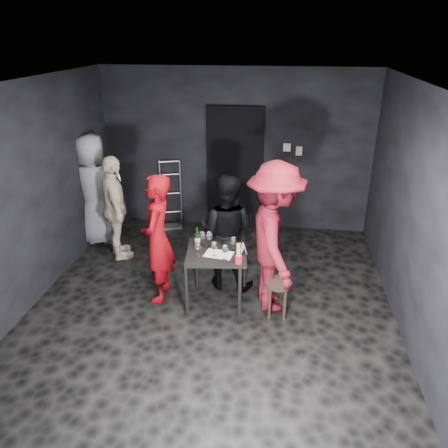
# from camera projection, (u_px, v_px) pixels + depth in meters

# --- Properties ---
(floor) EXTENTS (4.50, 5.00, 0.02)m
(floor) POSITION_uv_depth(u_px,v_px,m) (213.00, 302.00, 5.61)
(floor) COLOR black
(floor) RESTS_ON ground
(ceiling) EXTENTS (4.50, 5.00, 0.02)m
(ceiling) POSITION_uv_depth(u_px,v_px,m) (210.00, 83.00, 4.51)
(ceiling) COLOR silver
(ceiling) RESTS_ON ground
(wall_back) EXTENTS (4.50, 0.04, 2.70)m
(wall_back) POSITION_uv_depth(u_px,v_px,m) (236.00, 151.00, 7.32)
(wall_back) COLOR black
(wall_back) RESTS_ON ground
(wall_front) EXTENTS (4.50, 0.04, 2.70)m
(wall_front) POSITION_uv_depth(u_px,v_px,m) (148.00, 345.00, 2.80)
(wall_front) COLOR black
(wall_front) RESTS_ON ground
(wall_left) EXTENTS (0.04, 5.00, 2.70)m
(wall_left) POSITION_uv_depth(u_px,v_px,m) (30.00, 195.00, 5.34)
(wall_left) COLOR black
(wall_left) RESTS_ON ground
(wall_right) EXTENTS (0.04, 5.00, 2.70)m
(wall_right) POSITION_uv_depth(u_px,v_px,m) (414.00, 215.00, 4.78)
(wall_right) COLOR black
(wall_right) RESTS_ON ground
(doorway) EXTENTS (0.95, 0.10, 2.10)m
(doorway) POSITION_uv_depth(u_px,v_px,m) (235.00, 169.00, 7.39)
(doorway) COLOR black
(doorway) RESTS_ON ground
(wallbox_upper) EXTENTS (0.12, 0.06, 0.12)m
(wallbox_upper) POSITION_uv_depth(u_px,v_px,m) (287.00, 147.00, 7.13)
(wallbox_upper) COLOR #B7B7B2
(wallbox_upper) RESTS_ON wall_back
(wallbox_lower) EXTENTS (0.10, 0.06, 0.14)m
(wallbox_lower) POSITION_uv_depth(u_px,v_px,m) (299.00, 151.00, 7.13)
(wallbox_lower) COLOR #B7B7B2
(wallbox_lower) RESTS_ON wall_back
(hand_truck) EXTENTS (0.40, 0.34, 1.19)m
(hand_truck) POSITION_uv_depth(u_px,v_px,m) (171.00, 214.00, 7.74)
(hand_truck) COLOR #B2B2B7
(hand_truck) RESTS_ON floor
(tasting_table) EXTENTS (0.72, 0.72, 0.75)m
(tasting_table) POSITION_uv_depth(u_px,v_px,m) (217.00, 258.00, 5.34)
(tasting_table) COLOR black
(tasting_table) RESTS_ON floor
(stool) EXTENTS (0.33, 0.33, 0.47)m
(stool) POSITION_uv_depth(u_px,v_px,m) (278.00, 289.00, 5.21)
(stool) COLOR black
(stool) RESTS_ON floor
(server_red) EXTENTS (0.48, 0.70, 1.84)m
(server_red) POSITION_uv_depth(u_px,v_px,m) (157.00, 233.00, 5.38)
(server_red) COLOR maroon
(server_red) RESTS_ON floor
(woman_black) EXTENTS (0.86, 0.58, 1.63)m
(woman_black) POSITION_uv_depth(u_px,v_px,m) (227.00, 230.00, 5.70)
(woman_black) COLOR black
(woman_black) RESTS_ON floor
(man_maroon) EXTENTS (1.01, 1.62, 2.33)m
(man_maroon) POSITION_uv_depth(u_px,v_px,m) (275.00, 220.00, 5.10)
(man_maroon) COLOR maroon
(man_maroon) RESTS_ON floor
(bystander_cream) EXTENTS (0.90, 1.08, 1.68)m
(bystander_cream) POSITION_uv_depth(u_px,v_px,m) (115.00, 206.00, 6.42)
(bystander_cream) COLOR silver
(bystander_cream) RESTS_ON floor
(bystander_grey) EXTENTS (1.10, 0.69, 2.11)m
(bystander_grey) POSITION_uv_depth(u_px,v_px,m) (93.00, 180.00, 6.81)
(bystander_grey) COLOR gray
(bystander_grey) RESTS_ON floor
(tasting_mat) EXTENTS (0.36, 0.27, 0.00)m
(tasting_mat) POSITION_uv_depth(u_px,v_px,m) (219.00, 254.00, 5.21)
(tasting_mat) COLOR white
(tasting_mat) RESTS_ON tasting_table
(wine_glass_a) EXTENTS (0.08, 0.08, 0.20)m
(wine_glass_a) POSITION_uv_depth(u_px,v_px,m) (198.00, 248.00, 5.14)
(wine_glass_a) COLOR white
(wine_glass_a) RESTS_ON tasting_table
(wine_glass_b) EXTENTS (0.08, 0.08, 0.21)m
(wine_glass_b) POSITION_uv_depth(u_px,v_px,m) (202.00, 239.00, 5.37)
(wine_glass_b) COLOR white
(wine_glass_b) RESTS_ON tasting_table
(wine_glass_c) EXTENTS (0.09, 0.09, 0.21)m
(wine_glass_c) POSITION_uv_depth(u_px,v_px,m) (209.00, 239.00, 5.36)
(wine_glass_c) COLOR white
(wine_glass_c) RESTS_ON tasting_table
(wine_glass_d) EXTENTS (0.08, 0.08, 0.20)m
(wine_glass_d) POSITION_uv_depth(u_px,v_px,m) (214.00, 248.00, 5.14)
(wine_glass_d) COLOR white
(wine_glass_d) RESTS_ON tasting_table
(wine_glass_e) EXTENTS (0.09, 0.09, 0.21)m
(wine_glass_e) POSITION_uv_depth(u_px,v_px,m) (225.00, 252.00, 5.05)
(wine_glass_e) COLOR white
(wine_glass_e) RESTS_ON tasting_table
(wine_glass_f) EXTENTS (0.09, 0.09, 0.19)m
(wine_glass_f) POSITION_uv_depth(u_px,v_px,m) (233.00, 244.00, 5.27)
(wine_glass_f) COLOR white
(wine_glass_f) RESTS_ON tasting_table
(wine_bottle) EXTENTS (0.07, 0.07, 0.28)m
(wine_bottle) POSITION_uv_depth(u_px,v_px,m) (197.00, 240.00, 5.33)
(wine_bottle) COLOR black
(wine_bottle) RESTS_ON tasting_table
(breadstick_cup) EXTENTS (0.09, 0.09, 0.27)m
(breadstick_cup) POSITION_uv_depth(u_px,v_px,m) (239.00, 254.00, 4.97)
(breadstick_cup) COLOR #B2161D
(breadstick_cup) RESTS_ON tasting_table
(reserved_card) EXTENTS (0.11, 0.15, 0.10)m
(reserved_card) POSITION_uv_depth(u_px,v_px,m) (242.00, 248.00, 5.25)
(reserved_card) COLOR white
(reserved_card) RESTS_ON tasting_table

